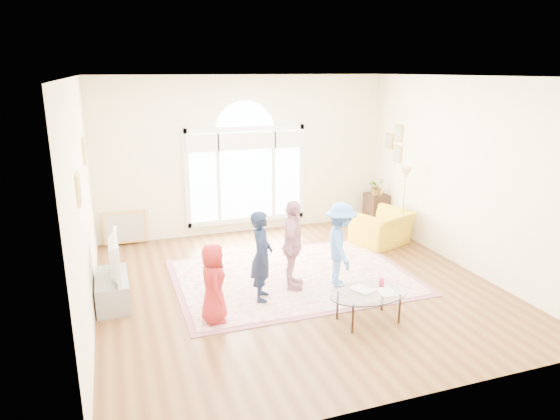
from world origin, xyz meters
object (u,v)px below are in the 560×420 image
object	(u,v)px
tv_console	(113,290)
coffee_table	(369,294)
television	(110,257)
armchair	(382,228)
area_rug	(293,277)

from	to	relation	value
tv_console	coffee_table	size ratio (longest dim) A/B	0.86
television	armchair	xyz separation A→B (m)	(5.00, 1.00, -0.39)
tv_console	armchair	world-z (taller)	armchair
area_rug	armchair	distance (m)	2.43
area_rug	television	distance (m)	2.89
area_rug	television	xyz separation A→B (m)	(-2.80, -0.03, 0.71)
coffee_table	armchair	bearing A→B (deg)	53.78
coffee_table	armchair	world-z (taller)	armchair
tv_console	television	world-z (taller)	television
armchair	coffee_table	bearing A→B (deg)	36.56
area_rug	coffee_table	xyz separation A→B (m)	(0.45, -1.71, 0.39)
armchair	tv_console	bearing A→B (deg)	-8.95
tv_console	armchair	size ratio (longest dim) A/B	0.98
tv_console	coffee_table	bearing A→B (deg)	-27.33
coffee_table	armchair	size ratio (longest dim) A/B	1.13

